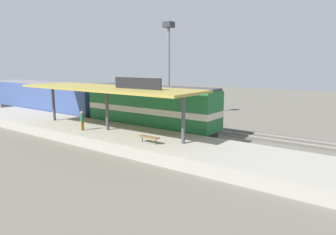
# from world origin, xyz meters

# --- Properties ---
(ground_plane) EXTENTS (120.00, 120.00, 0.00)m
(ground_plane) POSITION_xyz_m (2.00, 0.00, 0.00)
(ground_plane) COLOR #666056
(track_near) EXTENTS (3.20, 110.00, 0.16)m
(track_near) POSITION_xyz_m (0.00, 0.00, 0.03)
(track_near) COLOR #565249
(track_near) RESTS_ON ground
(track_far) EXTENTS (3.20, 110.00, 0.16)m
(track_far) POSITION_xyz_m (4.60, 0.00, 0.03)
(track_far) COLOR #565249
(track_far) RESTS_ON ground
(platform) EXTENTS (6.00, 44.00, 0.90)m
(platform) POSITION_xyz_m (-4.60, 0.00, 0.45)
(platform) COLOR #9E998E
(platform) RESTS_ON ground
(station_canopy) EXTENTS (5.20, 18.00, 4.70)m
(station_canopy) POSITION_xyz_m (-4.60, -0.09, 4.53)
(station_canopy) COLOR #47474C
(station_canopy) RESTS_ON platform
(platform_bench) EXTENTS (0.44, 1.70, 0.50)m
(platform_bench) POSITION_xyz_m (-6.00, -5.91, 1.34)
(platform_bench) COLOR #333338
(platform_bench) RESTS_ON platform
(locomotive) EXTENTS (2.93, 14.43, 4.44)m
(locomotive) POSITION_xyz_m (0.00, -1.08, 2.41)
(locomotive) COLOR #28282D
(locomotive) RESTS_ON track_near
(passenger_carriage_single) EXTENTS (2.90, 20.00, 4.24)m
(passenger_carriage_single) POSITION_xyz_m (0.00, 16.92, 2.31)
(passenger_carriage_single) COLOR #28282D
(passenger_carriage_single) RESTS_ON track_near
(freight_car) EXTENTS (2.80, 12.00, 3.54)m
(freight_car) POSITION_xyz_m (4.60, 4.14, 1.97)
(freight_car) COLOR #28282D
(freight_car) RESTS_ON track_far
(light_mast) EXTENTS (1.10, 1.10, 11.70)m
(light_mast) POSITION_xyz_m (7.80, 2.29, 8.40)
(light_mast) COLOR slate
(light_mast) RESTS_ON ground
(person_waiting) EXTENTS (0.34, 0.34, 1.71)m
(person_waiting) POSITION_xyz_m (-6.03, 1.67, 1.85)
(person_waiting) COLOR olive
(person_waiting) RESTS_ON platform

